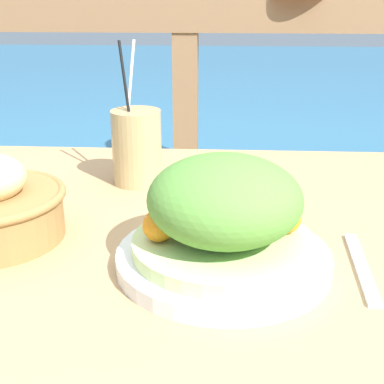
{
  "coord_description": "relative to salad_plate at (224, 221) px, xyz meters",
  "views": [
    {
      "loc": [
        0.11,
        -0.7,
        1.11
      ],
      "look_at": [
        0.07,
        0.0,
        0.84
      ],
      "focal_mm": 50.0,
      "sensor_mm": 36.0,
      "label": 1
    }
  ],
  "objects": [
    {
      "name": "drink_glass",
      "position": [
        -0.15,
        0.3,
        0.0
      ],
      "size": [
        0.09,
        0.09,
        0.25
      ],
      "color": "tan",
      "rests_on": "patio_table"
    },
    {
      "name": "patio_table",
      "position": [
        -0.11,
        0.1,
        -0.18
      ],
      "size": [
        0.97,
        0.83,
        0.78
      ],
      "color": "tan",
      "rests_on": "ground_plane"
    },
    {
      "name": "salad_plate",
      "position": [
        0.0,
        0.0,
        0.0
      ],
      "size": [
        0.27,
        0.27,
        0.14
      ],
      "color": "silver",
      "rests_on": "patio_table"
    },
    {
      "name": "sea_backdrop",
      "position": [
        -0.11,
        3.44,
        -0.59
      ],
      "size": [
        12.0,
        4.0,
        0.5
      ],
      "color": "teal",
      "rests_on": "ground_plane"
    },
    {
      "name": "fork",
      "position": [
        0.17,
        0.0,
        -0.06
      ],
      "size": [
        0.03,
        0.18,
        0.0
      ],
      "color": "silver",
      "rests_on": "patio_table"
    },
    {
      "name": "railing_fence",
      "position": [
        -0.11,
        0.94,
        -0.03
      ],
      "size": [
        2.8,
        0.08,
        1.08
      ],
      "color": "brown",
      "rests_on": "ground_plane"
    }
  ]
}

